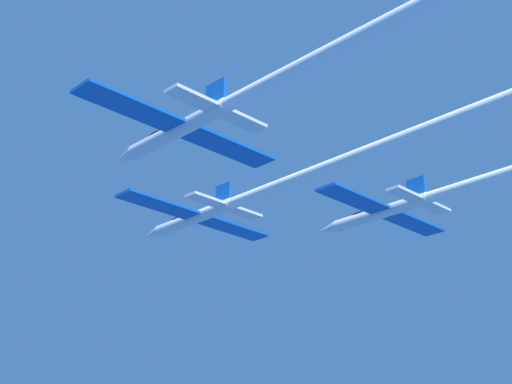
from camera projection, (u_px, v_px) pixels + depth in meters
jet_lead at (281, 185)px, 62.42m from camera, size 16.60×43.97×2.75m
jet_left_wing at (287, 74)px, 46.36m from camera, size 16.60×42.81×2.75m
jet_right_wing at (463, 187)px, 63.49m from camera, size 16.60×37.95×2.75m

